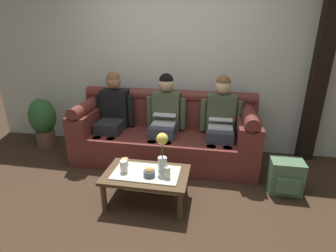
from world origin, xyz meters
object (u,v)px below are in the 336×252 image
object	(u,v)px
couch	(165,135)
backpack_right	(285,177)
flower_vase	(162,150)
potted_plant	(43,120)
person_left	(113,112)
cup_near_left	(125,162)
coffee_table	(146,177)
cup_far_center	(167,172)
person_right	(221,119)
snack_bowl	(149,172)
cup_near_right	(124,166)
person_middle	(165,115)

from	to	relation	value
couch	backpack_right	world-z (taller)	couch
flower_vase	potted_plant	xyz separation A→B (m)	(-2.13, 1.03, -0.17)
flower_vase	backpack_right	size ratio (longest dim) A/B	1.07
person_left	cup_near_left	xyz separation A→B (m)	(0.49, -0.93, -0.25)
person_left	potted_plant	bearing A→B (deg)	176.45
coffee_table	cup_far_center	bearing A→B (deg)	-14.15
person_right	cup_near_left	xyz separation A→B (m)	(-1.02, -0.93, -0.25)
flower_vase	snack_bowl	size ratio (longest dim) A/B	3.52
person_left	cup_near_right	xyz separation A→B (m)	(0.52, -1.07, -0.23)
cup_near_left	person_middle	bearing A→B (deg)	73.96
backpack_right	person_right	bearing A→B (deg)	142.94
person_right	backpack_right	size ratio (longest dim) A/B	3.08
person_left	cup_near_right	bearing A→B (deg)	-63.89
cup_near_left	cup_far_center	distance (m)	0.53
coffee_table	snack_bowl	bearing A→B (deg)	-51.80
snack_bowl	cup_near_right	size ratio (longest dim) A/B	0.94
coffee_table	cup_near_right	world-z (taller)	cup_near_right
couch	cup_near_right	bearing A→B (deg)	-102.21
cup_near_right	backpack_right	bearing A→B (deg)	15.87
flower_vase	cup_near_right	xyz separation A→B (m)	(-0.39, -0.11, -0.18)
person_left	coffee_table	size ratio (longest dim) A/B	1.37
person_left	person_middle	xyz separation A→B (m)	(0.76, -0.00, -0.00)
cup_far_center	backpack_right	size ratio (longest dim) A/B	0.30
snack_bowl	cup_far_center	world-z (taller)	cup_far_center
person_right	cup_far_center	size ratio (longest dim) A/B	10.13
person_middle	person_right	distance (m)	0.76
person_middle	cup_far_center	world-z (taller)	person_middle
snack_bowl	cup_far_center	distance (m)	0.19
couch	backpack_right	size ratio (longest dim) A/B	6.27
person_middle	cup_near_right	distance (m)	1.12
snack_bowl	cup_far_center	xyz separation A→B (m)	(0.19, 0.00, 0.02)
coffee_table	backpack_right	xyz separation A→B (m)	(1.51, 0.46, -0.11)
person_right	coffee_table	size ratio (longest dim) A/B	1.37
person_right	flower_vase	size ratio (longest dim) A/B	2.87
flower_vase	cup_far_center	distance (m)	0.24
couch	backpack_right	xyz separation A→B (m)	(1.51, -0.58, -0.17)
cup_near_left	cup_near_right	bearing A→B (deg)	-74.87
person_middle	cup_near_right	xyz separation A→B (m)	(-0.23, -1.07, -0.23)
couch	cup_near_left	distance (m)	0.98
cup_near_left	cup_near_right	world-z (taller)	cup_near_right
person_middle	person_right	world-z (taller)	same
person_left	snack_bowl	world-z (taller)	person_left
coffee_table	potted_plant	distance (m)	2.26
coffee_table	cup_far_center	world-z (taller)	cup_far_center
person_left	cup_far_center	xyz separation A→B (m)	(1.00, -1.10, -0.23)
person_middle	cup_near_left	world-z (taller)	person_middle
coffee_table	flower_vase	distance (m)	0.34
person_left	couch	bearing A→B (deg)	0.31
couch	potted_plant	xyz separation A→B (m)	(-1.97, 0.07, 0.06)
coffee_table	flower_vase	xyz separation A→B (m)	(0.16, 0.08, 0.29)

